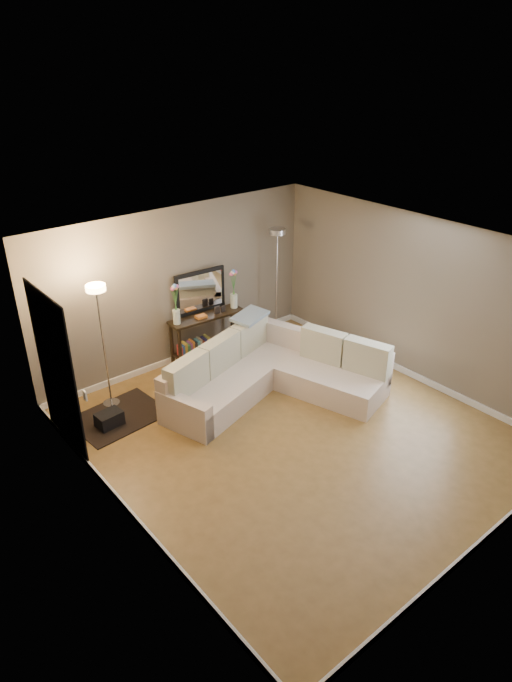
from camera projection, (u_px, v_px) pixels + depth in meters
floor at (293, 433)px, 7.83m from camera, size 5.00×5.50×0.01m
ceiling at (300, 251)px, 6.64m from camera, size 5.00×5.50×0.01m
wall_back at (178, 287)px, 9.13m from camera, size 5.00×0.02×2.60m
wall_front at (497, 456)px, 5.34m from camera, size 5.00×0.02×2.60m
wall_left at (117, 423)px, 5.81m from camera, size 0.02×5.50×2.60m
wall_right at (417, 300)px, 8.65m from camera, size 0.02×5.50×2.60m
baseboard_back at (184, 356)px, 9.68m from camera, size 5.00×0.03×0.10m
baseboard_front at (472, 550)px, 5.93m from camera, size 5.00×0.03×0.10m
baseboard_left at (131, 513)px, 6.40m from camera, size 0.03×5.50×0.10m
baseboard_right at (406, 371)px, 9.21m from camera, size 0.03×5.50×0.10m
doorway at (57, 374)px, 7.09m from camera, size 0.02×1.20×2.20m
switch_plate at (85, 395)px, 6.46m from camera, size 0.02×0.08×0.12m
sectional_sofa at (268, 372)px, 8.63m from camera, size 3.13×2.58×0.89m
throw_blanket at (250, 316)px, 9.00m from camera, size 0.73×0.57×0.09m
console_table at (203, 335)px, 9.48m from camera, size 1.31×0.43×0.79m
leaning_mirror at (200, 291)px, 9.31m from camera, size 0.91×0.10×0.72m
table_decor at (207, 314)px, 9.31m from camera, size 0.55×0.13×0.13m
flower_vase_left at (176, 307)px, 8.94m from camera, size 0.15×0.13×0.68m
flower_vase_right at (234, 292)px, 9.51m from camera, size 0.15×0.13×0.68m
floor_lamp_lit at (100, 323)px, 7.84m from camera, size 0.29×0.29×1.90m
floor_lamp_unlit at (277, 262)px, 9.82m from camera, size 0.36×0.36×2.01m
charcoal_rug at (119, 416)px, 8.16m from camera, size 1.31×1.03×0.02m
black_bag at (109, 420)px, 7.93m from camera, size 0.37×0.28×0.23m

